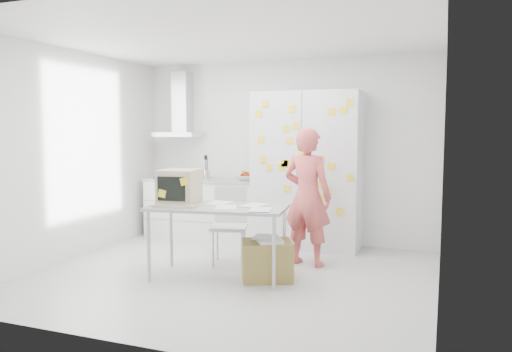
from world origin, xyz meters
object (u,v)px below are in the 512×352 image
(desk, at_px, (193,196))
(person, at_px, (307,197))
(cardboard_box, at_px, (267,260))
(chair, at_px, (230,220))

(desk, bearing_deg, person, 31.26)
(desk, height_order, cardboard_box, desk)
(cardboard_box, bearing_deg, chair, 142.77)
(cardboard_box, bearing_deg, desk, -170.57)
(person, height_order, chair, person)
(person, xyz_separation_m, desk, (-1.10, -0.90, 0.07))
(person, relative_size, chair, 1.77)
(person, xyz_separation_m, cardboard_box, (-0.26, -0.76, -0.63))
(desk, xyz_separation_m, chair, (0.17, 0.66, -0.38))
(person, bearing_deg, desk, 50.06)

